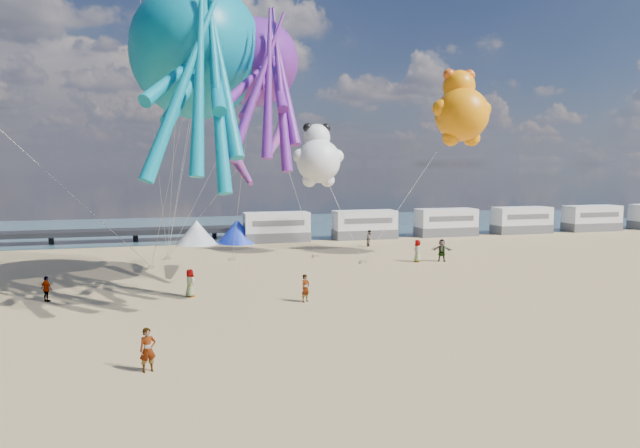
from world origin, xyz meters
The scene contains 27 objects.
ground centered at (0.00, 0.00, 0.00)m, with size 120.00×120.00×0.00m, color tan.
water centered at (0.00, 55.00, 0.02)m, with size 120.00×120.00×0.00m, color #325260.
motorhome_0 centered at (6.00, 40.00, 1.50)m, with size 6.60×2.50×3.00m, color silver.
motorhome_1 centered at (15.50, 40.00, 1.50)m, with size 6.60×2.50×3.00m, color silver.
motorhome_2 centered at (25.00, 40.00, 1.50)m, with size 6.60×2.50×3.00m, color silver.
motorhome_3 centered at (34.50, 40.00, 1.50)m, with size 6.60×2.50×3.00m, color silver.
motorhome_4 centered at (44.00, 40.00, 1.50)m, with size 6.60×2.50×3.00m, color silver.
tent_white centered at (-2.00, 40.00, 1.20)m, with size 4.00×4.00×2.40m, color white.
tent_blue centered at (2.00, 40.00, 1.20)m, with size 4.00×4.00×2.40m, color #1933CC.
standing_person centered at (-5.29, 4.98, 0.85)m, with size 0.62×0.41×1.70m, color tan.
beachgoer_0 centered at (14.91, 25.14, 0.90)m, with size 0.65×0.43×1.79m, color #7F6659.
beachgoer_1 centered at (14.05, 34.27, 0.80)m, with size 0.78×0.51×1.60m, color #7F6659.
beachgoer_3 centered at (-11.38, 18.05, 0.74)m, with size 0.96×0.55×1.49m, color #7F6659.
beachgoer_4 centered at (16.91, 24.85, 0.91)m, with size 1.07×0.45×1.82m, color #7F6659.
beachgoer_5 centered at (3.04, 14.27, 0.80)m, with size 1.48×0.47×1.60m, color #7F6659.
beachgoer_6 centered at (-3.35, 17.23, 0.83)m, with size 0.61×0.40×1.67m, color #7F6659.
sandbag_a centered at (-5.91, 27.48, 0.11)m, with size 0.50×0.35×0.22m, color gray.
sandbag_b centered at (0.41, 29.56, 0.11)m, with size 0.50×0.35×0.22m, color gray.
sandbag_c centered at (10.39, 25.55, 0.11)m, with size 0.50×0.35×0.22m, color gray.
sandbag_d centered at (7.48, 29.49, 0.11)m, with size 0.50×0.35×0.22m, color gray.
sandbag_e centered at (-4.75, 31.42, 0.11)m, with size 0.50×0.35×0.22m, color gray.
kite_octopus_teal centered at (-2.57, 20.04, 14.78)m, with size 5.52×12.87×14.71m, color #067A93, non-canonical shape.
kite_octopus_purple centered at (1.11, 20.27, 14.35)m, with size 4.53×10.56×12.07m, color #631D87, non-canonical shape.
kite_panda centered at (8.06, 30.80, 8.16)m, with size 4.63×4.35×6.53m, color white, non-canonical shape.
kite_teddy_orange centered at (19.35, 26.62, 12.00)m, with size 5.41×5.09×7.63m, color orange, non-canonical shape.
windsock_mid centered at (2.71, 20.85, 9.66)m, with size 1.00×5.14×5.14m, color red, non-canonical shape.
windsock_right centered at (0.06, 20.11, 7.78)m, with size 0.90×4.63×4.63m, color red, non-canonical shape.
Camera 1 is at (-4.24, -17.05, 7.89)m, focal length 32.00 mm.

